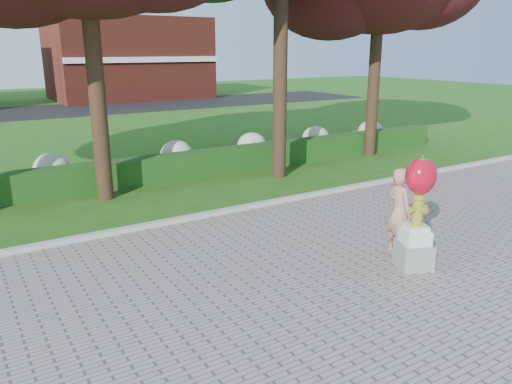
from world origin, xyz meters
TOP-DOWN VIEW (x-y plane):
  - ground at (0.00, 0.00)m, footprint 100.00×100.00m
  - walkway at (0.00, -4.00)m, footprint 40.00×14.00m
  - curb at (0.00, 3.00)m, footprint 40.00×0.18m
  - lawn_hedge at (0.00, 7.00)m, footprint 24.00×0.70m
  - hydrangea_row at (0.57, 8.00)m, footprint 20.10×1.10m
  - street at (0.00, 28.00)m, footprint 50.00×8.00m
  - building_right at (8.00, 34.00)m, footprint 12.00×8.00m
  - hydrant_sculpture at (1.66, -1.69)m, footprint 0.78×0.78m
  - woman at (1.83, -1.11)m, footprint 0.55×0.72m

SIDE VIEW (x-z plane):
  - ground at x=0.00m, z-range 0.00..0.00m
  - street at x=0.00m, z-range 0.00..0.02m
  - walkway at x=0.00m, z-range 0.00..0.04m
  - curb at x=0.00m, z-range 0.00..0.15m
  - lawn_hedge at x=0.00m, z-range 0.00..0.80m
  - hydrangea_row at x=0.57m, z-range 0.06..1.04m
  - woman at x=1.83m, z-range 0.04..1.82m
  - hydrant_sculpture at x=1.66m, z-range 0.10..2.28m
  - building_right at x=8.00m, z-range 0.00..6.40m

